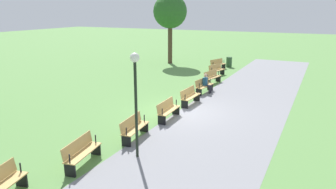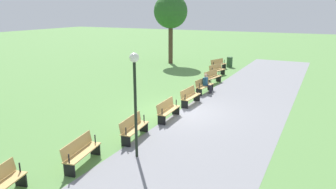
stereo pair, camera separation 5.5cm
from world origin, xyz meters
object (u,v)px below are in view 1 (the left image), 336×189
Objects in this scene: bench_0 at (218,64)px; trash_bin at (229,62)px; bench_7 at (81,152)px; bench_5 at (168,110)px; person_seated at (207,83)px; lamp_post at (135,85)px; bench_2 at (212,77)px; bench_3 at (204,85)px; bench_1 at (216,70)px; bench_4 at (190,96)px; tree_2 at (170,12)px; bench_6 at (134,127)px.

trash_bin reaches higher than bench_0.
bench_5 is at bearing 164.42° from bench_7.
lamp_post reaches higher than person_seated.
person_seated is at bearing 30.35° from bench_0.
bench_7 is 10.81m from person_seated.
bench_2 is 1.02× the size of bench_5.
bench_0 is 1.49× the size of person_seated.
lamp_post reaches higher than bench_3.
bench_4 is (7.99, 1.09, 0.00)m from bench_1.
bench_1 is 8.15m from tree_2.
bench_2 is 1.01× the size of bench_3.
bench_5 is at bearing 19.47° from bench_1.
bench_1 is 2.69m from bench_2.
bench_0 is 16.04m from bench_6.
bench_3 is 2.69m from bench_4.
bench_2 and bench_4 have the same top height.
tree_2 reaches higher than person_seated.
bench_6 is at bearing -5.83° from bench_5.
bench_0 is at bearing -156.65° from bench_2.
bench_0 is at bearing -168.34° from bench_4.
bench_6 is (2.69, -0.18, 0.00)m from bench_5.
bench_6 is 8.13m from person_seated.
bench_0 is 18.67m from bench_7.
lamp_post reaches higher than trash_bin.
lamp_post is (-1.34, 1.33, 2.12)m from bench_7.
bench_6 is 2.69m from bench_7.
bench_1 is 1.49× the size of person_seated.
bench_0 and bench_3 have the same top height.
tree_2 is 20.10m from lamp_post.
person_seated is at bearing 37.47° from tree_2.
bench_0 and bench_5 have the same top height.
tree_2 is (-17.11, -6.73, 4.30)m from bench_6.
bench_5 is at bearing 170.27° from bench_6.
tree_2 is at bearing -147.54° from bench_4.
bench_7 is 0.28× the size of tree_2.
bench_7 is (8.05, -0.55, 0.00)m from bench_4.
bench_0 is 17.61m from lamp_post.
trash_bin is at bearing -173.79° from lamp_post.
trash_bin is (-6.85, -0.73, -0.02)m from bench_2.
person_seated is at bearing 7.48° from trash_bin.
bench_6 is at bearing 162.48° from bench_7.
tree_2 is 7.08× the size of trash_bin.
bench_4 is at bearing 6.53° from person_seated.
trash_bin is (-12.21, -1.27, -0.02)m from bench_4.
bench_6 is (8.06, -0.00, 0.00)m from bench_3.
trash_bin reaches higher than bench_1.
bench_4 is 1.45× the size of person_seated.
bench_5 is (8.05, 0.55, 0.00)m from bench_2.
bench_2 is 10.74m from bench_6.
bench_0 is at bearing -18.32° from trash_bin.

